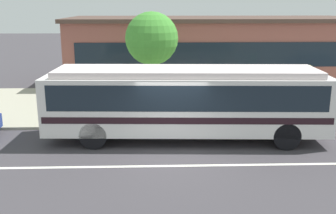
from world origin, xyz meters
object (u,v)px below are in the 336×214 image
(bus_stop_sign, at_px, (309,86))
(pedestrian_walking_along_curb, at_px, (304,91))
(pedestrian_waiting_near_sign, at_px, (230,95))
(pedestrian_standing_by_tree, at_px, (141,98))
(transit_bus, at_px, (187,99))
(street_tree_near_stop, at_px, (152,39))

(bus_stop_sign, bearing_deg, pedestrian_walking_along_curb, 74.58)
(pedestrian_waiting_near_sign, relative_size, pedestrian_standing_by_tree, 0.99)
(pedestrian_waiting_near_sign, bearing_deg, pedestrian_standing_by_tree, -172.01)
(pedestrian_waiting_near_sign, xyz_separation_m, pedestrian_walking_along_curb, (3.67, 0.63, -0.01))
(transit_bus, distance_m, bus_stop_sign, 5.78)
(pedestrian_walking_along_curb, bearing_deg, pedestrian_standing_by_tree, -171.15)
(transit_bus, distance_m, pedestrian_walking_along_curb, 6.82)
(pedestrian_waiting_near_sign, xyz_separation_m, street_tree_near_stop, (-3.53, 1.99, 2.33))
(street_tree_near_stop, bearing_deg, transit_bus, -74.40)
(bus_stop_sign, xyz_separation_m, street_tree_near_stop, (-6.79, 2.88, 1.76))
(pedestrian_standing_by_tree, bearing_deg, street_tree_near_stop, 79.40)
(bus_stop_sign, bearing_deg, transit_bus, -160.65)
(street_tree_near_stop, bearing_deg, pedestrian_walking_along_curb, -10.67)
(pedestrian_standing_by_tree, bearing_deg, pedestrian_walking_along_curb, 8.85)
(transit_bus, xyz_separation_m, pedestrian_waiting_near_sign, (2.20, 2.80, -0.49))
(transit_bus, height_order, pedestrian_waiting_near_sign, transit_bus)
(pedestrian_walking_along_curb, distance_m, street_tree_near_stop, 7.69)
(transit_bus, bearing_deg, pedestrian_waiting_near_sign, 51.86)
(pedestrian_standing_by_tree, bearing_deg, pedestrian_waiting_near_sign, 7.99)
(transit_bus, relative_size, pedestrian_waiting_near_sign, 6.22)
(pedestrian_waiting_near_sign, distance_m, pedestrian_standing_by_tree, 4.05)
(pedestrian_waiting_near_sign, height_order, bus_stop_sign, bus_stop_sign)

